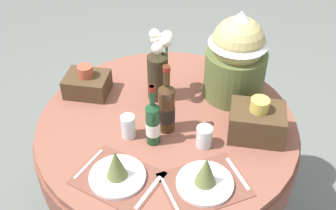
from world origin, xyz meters
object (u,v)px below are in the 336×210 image
at_px(tumbler_near_right, 204,137).
at_px(wine_bottle_left, 167,107).
at_px(wine_bottle_centre, 153,122).
at_px(tumbler_mid, 128,126).
at_px(dining_table, 167,141).
at_px(woven_basket_side_right, 257,122).
at_px(place_setting_right, 205,177).
at_px(gift_tub_back_right, 237,53).
at_px(woven_basket_side_left, 87,83).
at_px(place_setting_left, 117,171).
at_px(flower_vase, 159,66).

bearing_deg(tumbler_near_right, wine_bottle_left, 157.69).
xyz_separation_m(wine_bottle_centre, tumbler_mid, (-0.12, 0.02, -0.06)).
height_order(tumbler_near_right, tumbler_mid, tumbler_mid).
bearing_deg(tumbler_near_right, dining_table, 146.63).
bearing_deg(woven_basket_side_right, place_setting_right, -120.39).
height_order(place_setting_right, gift_tub_back_right, gift_tub_back_right).
height_order(wine_bottle_centre, woven_basket_side_right, wine_bottle_centre).
bearing_deg(wine_bottle_centre, woven_basket_side_left, 143.60).
distance_m(place_setting_left, tumbler_mid, 0.26).
xyz_separation_m(wine_bottle_left, woven_basket_side_left, (-0.46, 0.21, -0.08)).
relative_size(tumbler_mid, gift_tub_back_right, 0.24).
height_order(dining_table, place_setting_left, place_setting_left).
bearing_deg(woven_basket_side_left, tumbler_near_right, -24.01).
bearing_deg(wine_bottle_left, dining_table, 98.96).
bearing_deg(flower_vase, woven_basket_side_right, -23.13).
xyz_separation_m(wine_bottle_left, tumbler_mid, (-0.17, -0.08, -0.08)).
xyz_separation_m(flower_vase, wine_bottle_centre, (0.04, -0.34, -0.07)).
relative_size(gift_tub_back_right, woven_basket_side_left, 2.16).
bearing_deg(tumbler_near_right, flower_vase, 129.94).
xyz_separation_m(place_setting_right, tumbler_near_right, (-0.03, 0.23, 0.00)).
bearing_deg(dining_table, wine_bottle_centre, -104.84).
relative_size(wine_bottle_centre, woven_basket_side_right, 1.28).
relative_size(woven_basket_side_left, woven_basket_side_right, 0.89).
height_order(flower_vase, tumbler_mid, flower_vase).
xyz_separation_m(tumbler_mid, gift_tub_back_right, (0.46, 0.41, 0.20)).
bearing_deg(place_setting_left, place_setting_right, 4.21).
distance_m(place_setting_left, gift_tub_back_right, 0.83).
bearing_deg(woven_basket_side_right, wine_bottle_centre, -164.89).
bearing_deg(dining_table, gift_tub_back_right, 42.89).
relative_size(dining_table, wine_bottle_centre, 4.05).
height_order(dining_table, flower_vase, flower_vase).
distance_m(dining_table, gift_tub_back_right, 0.56).
relative_size(flower_vase, gift_tub_back_right, 0.80).
relative_size(dining_table, woven_basket_side_left, 5.84).
height_order(place_setting_right, flower_vase, flower_vase).
xyz_separation_m(place_setting_right, tumbler_mid, (-0.38, 0.23, 0.01)).
height_order(dining_table, place_setting_right, place_setting_right).
distance_m(flower_vase, woven_basket_side_left, 0.40).
xyz_separation_m(wine_bottle_centre, tumbler_near_right, (0.23, 0.02, -0.07)).
xyz_separation_m(wine_bottle_centre, woven_basket_side_left, (-0.41, 0.30, -0.06)).
relative_size(place_setting_right, tumbler_near_right, 4.17).
relative_size(dining_table, place_setting_right, 3.04).
xyz_separation_m(wine_bottle_left, woven_basket_side_right, (0.41, 0.03, -0.05)).
xyz_separation_m(tumbler_near_right, woven_basket_side_right, (0.23, 0.11, 0.03)).
bearing_deg(flower_vase, wine_bottle_left, -71.35).
distance_m(wine_bottle_left, tumbler_near_right, 0.22).
xyz_separation_m(place_setting_left, wine_bottle_centre, (0.11, 0.24, 0.07)).
bearing_deg(wine_bottle_centre, flower_vase, 96.03).
bearing_deg(place_setting_right, wine_bottle_centre, 140.29).
bearing_deg(place_setting_right, woven_basket_side_left, 142.28).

